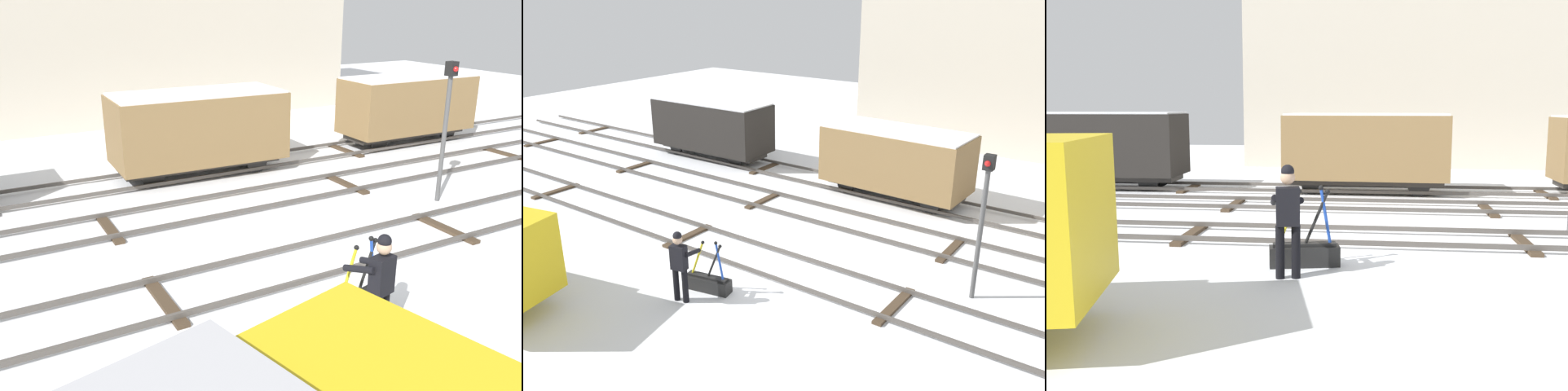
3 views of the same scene
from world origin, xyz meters
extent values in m
plane|color=white|center=(0.00, 0.00, 0.00)|extent=(60.00, 60.00, 0.00)
cube|color=#4C4742|center=(0.00, -0.72, 0.13)|extent=(44.00, 0.07, 0.10)
cube|color=#4C4742|center=(0.00, 0.72, 0.13)|extent=(44.00, 0.07, 0.10)
cube|color=#423323|center=(-3.52, 0.00, 0.04)|extent=(0.24, 1.94, 0.08)
cube|color=#423323|center=(3.52, 0.00, 0.04)|extent=(0.24, 1.94, 0.08)
cube|color=#4C4742|center=(0.00, 3.16, 0.13)|extent=(44.00, 0.07, 0.10)
cube|color=#4C4742|center=(0.00, 4.60, 0.13)|extent=(44.00, 0.07, 0.10)
cube|color=#423323|center=(-3.52, 3.88, 0.04)|extent=(0.24, 1.94, 0.08)
cube|color=#423323|center=(3.52, 3.88, 0.04)|extent=(0.24, 1.94, 0.08)
cube|color=#423323|center=(10.56, 3.88, 0.04)|extent=(0.24, 1.94, 0.08)
cube|color=#4C4742|center=(0.00, 6.29, 0.13)|extent=(44.00, 0.07, 0.10)
cube|color=#4C4742|center=(0.00, 7.73, 0.13)|extent=(44.00, 0.07, 0.10)
cube|color=#423323|center=(5.87, 7.01, 0.04)|extent=(0.24, 1.94, 0.08)
cube|color=black|center=(-0.75, -2.04, 0.18)|extent=(1.29, 0.61, 0.36)
cube|color=black|center=(-0.75, -2.04, 0.39)|extent=(1.13, 0.43, 0.06)
cylinder|color=yellow|center=(-1.02, -2.10, 0.85)|extent=(0.43, 0.14, 1.00)
sphere|color=black|center=(-0.84, -2.06, 1.34)|extent=(0.09, 0.09, 0.09)
cylinder|color=black|center=(-0.55, -2.00, 0.84)|extent=(0.46, 0.15, 0.99)
sphere|color=black|center=(-0.35, -1.96, 1.33)|extent=(0.09, 0.09, 0.09)
cylinder|color=#1E47B7|center=(-0.38, -1.96, 0.88)|extent=(0.24, 0.10, 1.04)
sphere|color=black|center=(-0.47, -1.98, 1.40)|extent=(0.09, 0.09, 0.09)
cylinder|color=black|center=(-1.06, -2.84, 0.44)|extent=(0.15, 0.15, 0.89)
cylinder|color=black|center=(-0.80, -2.79, 0.44)|extent=(0.15, 0.15, 0.89)
cube|color=black|center=(-0.93, -2.81, 1.20)|extent=(0.42, 0.31, 0.63)
sphere|color=tan|center=(-0.93, -2.81, 1.67)|extent=(0.24, 0.24, 0.24)
sphere|color=black|center=(-0.93, -2.81, 1.77)|extent=(0.22, 0.22, 0.22)
cylinder|color=black|center=(-1.19, -2.58, 1.26)|extent=(0.23, 0.61, 0.27)
cylinder|color=black|center=(-0.78, -2.49, 1.24)|extent=(0.23, 0.61, 0.23)
cube|color=black|center=(-2.83, -5.58, 1.83)|extent=(0.44, 1.75, 0.76)
cylinder|color=#4C4C4C|center=(4.89, 1.58, 1.69)|extent=(0.12, 0.12, 3.38)
cube|color=black|center=(4.89, 1.58, 3.56)|extent=(0.24, 0.24, 0.36)
sphere|color=red|center=(4.89, 1.45, 3.56)|extent=(0.14, 0.14, 0.14)
cube|color=#2D2B28|center=(0.16, 7.01, 0.40)|extent=(5.01, 1.53, 0.20)
cube|color=olive|center=(0.16, 7.01, 1.52)|extent=(5.30, 2.45, 2.03)
cube|color=white|center=(0.16, 7.01, 2.56)|extent=(5.19, 2.36, 0.06)
cylinder|color=black|center=(-1.56, 6.44, 0.35)|extent=(0.70, 0.12, 0.70)
cylinder|color=black|center=(-1.52, 7.70, 0.35)|extent=(0.70, 0.12, 0.70)
cylinder|color=black|center=(1.84, 6.33, 0.35)|extent=(0.70, 0.12, 0.70)
cylinder|color=black|center=(1.88, 7.58, 0.35)|extent=(0.70, 0.12, 0.70)
cube|color=#2D2B28|center=(8.68, 7.01, 0.40)|extent=(4.91, 1.31, 0.20)
cube|color=olive|center=(8.68, 7.01, 1.49)|extent=(5.18, 2.13, 1.98)
cube|color=white|center=(8.68, 7.01, 2.51)|extent=(5.08, 2.04, 0.06)
cylinder|color=black|center=(7.00, 6.49, 0.35)|extent=(0.70, 0.11, 0.70)
cylinder|color=black|center=(7.02, 7.60, 0.35)|extent=(0.70, 0.11, 0.70)
cylinder|color=black|center=(10.34, 6.42, 0.35)|extent=(0.70, 0.11, 0.70)
cylinder|color=black|center=(10.36, 7.54, 0.35)|extent=(0.70, 0.11, 0.70)
camera|label=1|loc=(-6.29, -8.63, 5.23)|focal=38.34mm
camera|label=2|loc=(8.28, -11.22, 7.34)|focal=38.61mm
camera|label=3|loc=(0.47, -11.89, 2.79)|focal=39.68mm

